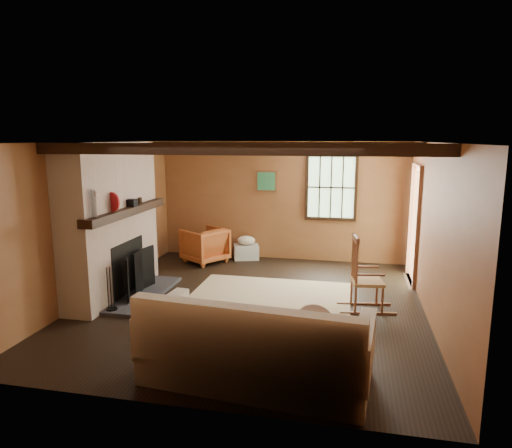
% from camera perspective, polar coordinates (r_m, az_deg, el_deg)
% --- Properties ---
extents(ground, '(5.50, 5.50, 0.00)m').
position_cam_1_polar(ground, '(6.97, -0.50, -9.97)').
color(ground, black).
rests_on(ground, ground).
extents(room_envelope, '(5.02, 5.52, 2.44)m').
position_cam_1_polar(room_envelope, '(6.78, 1.77, 3.70)').
color(room_envelope, '#935834').
rests_on(room_envelope, ground).
extents(fireplace, '(1.02, 2.30, 2.40)m').
position_cam_1_polar(fireplace, '(7.46, -17.47, -0.28)').
color(fireplace, brown).
rests_on(fireplace, ground).
extents(rug, '(2.50, 3.00, 0.01)m').
position_cam_1_polar(rug, '(6.75, 0.81, -10.65)').
color(rug, tan).
rests_on(rug, ground).
extents(rocking_chair, '(0.85, 0.53, 1.10)m').
position_cam_1_polar(rocking_chair, '(6.80, 13.39, -6.65)').
color(rocking_chair, tan).
rests_on(rocking_chair, ground).
extents(sofa, '(2.40, 1.24, 0.94)m').
position_cam_1_polar(sofa, '(4.80, -0.04, -15.54)').
color(sofa, silver).
rests_on(sofa, ground).
extents(firewood_pile, '(0.67, 0.12, 0.24)m').
position_cam_1_polar(firewood_pile, '(9.77, -7.66, -3.27)').
color(firewood_pile, '#4F3C22').
rests_on(firewood_pile, ground).
extents(laundry_basket, '(0.59, 0.51, 0.30)m').
position_cam_1_polar(laundry_basket, '(9.45, -1.23, -3.48)').
color(laundry_basket, silver).
rests_on(laundry_basket, ground).
extents(basket_pillow, '(0.37, 0.30, 0.18)m').
position_cam_1_polar(basket_pillow, '(9.39, -1.23, -2.05)').
color(basket_pillow, silver).
rests_on(basket_pillow, laundry_basket).
extents(armchair, '(1.06, 1.05, 0.70)m').
position_cam_1_polar(armchair, '(9.21, -6.42, -2.64)').
color(armchair, '#BF6026').
rests_on(armchair, ground).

